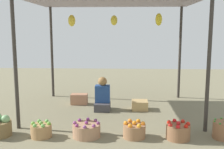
{
  "coord_description": "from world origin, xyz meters",
  "views": [
    {
      "loc": [
        0.25,
        -6.23,
        1.85
      ],
      "look_at": [
        0.0,
        -0.66,
        0.95
      ],
      "focal_mm": 44.05,
      "sensor_mm": 36.0,
      "label": 1
    }
  ],
  "objects_px": {
    "basket_green_apples": "(41,130)",
    "wooden_crate_stacked_rear": "(140,105)",
    "basket_red_tomatoes": "(178,131)",
    "basket_green_chilies": "(224,130)",
    "wooden_crate_near_vendor": "(79,99)",
    "basket_purple_onions": "(87,130)",
    "vendor_person": "(102,97)",
    "basket_oranges": "(134,130)"
  },
  "relations": [
    {
      "from": "basket_green_apples",
      "to": "wooden_crate_near_vendor",
      "type": "distance_m",
      "value": 2.2
    },
    {
      "from": "vendor_person",
      "to": "basket_purple_onions",
      "type": "relative_size",
      "value": 1.6
    },
    {
      "from": "vendor_person",
      "to": "basket_oranges",
      "type": "bearing_deg",
      "value": -67.59
    },
    {
      "from": "vendor_person",
      "to": "basket_oranges",
      "type": "distance_m",
      "value": 1.81
    },
    {
      "from": "basket_green_chilies",
      "to": "wooden_crate_near_vendor",
      "type": "height_order",
      "value": "basket_green_chilies"
    },
    {
      "from": "basket_green_chilies",
      "to": "wooden_crate_stacked_rear",
      "type": "xyz_separation_m",
      "value": [
        -1.36,
        1.68,
        -0.04
      ]
    },
    {
      "from": "basket_green_chilies",
      "to": "basket_red_tomatoes",
      "type": "bearing_deg",
      "value": -175.48
    },
    {
      "from": "wooden_crate_stacked_rear",
      "to": "basket_oranges",
      "type": "bearing_deg",
      "value": -96.29
    },
    {
      "from": "basket_purple_onions",
      "to": "basket_green_apples",
      "type": "bearing_deg",
      "value": -176.41
    },
    {
      "from": "basket_oranges",
      "to": "basket_red_tomatoes",
      "type": "distance_m",
      "value": 0.75
    },
    {
      "from": "vendor_person",
      "to": "basket_green_apples",
      "type": "bearing_deg",
      "value": -118.75
    },
    {
      "from": "vendor_person",
      "to": "basket_red_tomatoes",
      "type": "xyz_separation_m",
      "value": [
        1.44,
        -1.7,
        -0.16
      ]
    },
    {
      "from": "basket_red_tomatoes",
      "to": "basket_green_chilies",
      "type": "relative_size",
      "value": 1.07
    },
    {
      "from": "basket_purple_onions",
      "to": "wooden_crate_near_vendor",
      "type": "relative_size",
      "value": 1.2
    },
    {
      "from": "basket_green_apples",
      "to": "basket_green_chilies",
      "type": "distance_m",
      "value": 3.18
    },
    {
      "from": "basket_oranges",
      "to": "basket_green_chilies",
      "type": "bearing_deg",
      "value": 1.12
    },
    {
      "from": "basket_green_apples",
      "to": "basket_oranges",
      "type": "bearing_deg",
      "value": 1.83
    },
    {
      "from": "basket_oranges",
      "to": "wooden_crate_stacked_rear",
      "type": "bearing_deg",
      "value": 83.71
    },
    {
      "from": "basket_green_apples",
      "to": "wooden_crate_stacked_rear",
      "type": "distance_m",
      "value": 2.53
    },
    {
      "from": "basket_purple_onions",
      "to": "vendor_person",
      "type": "bearing_deg",
      "value": 84.85
    },
    {
      "from": "basket_red_tomatoes",
      "to": "wooden_crate_stacked_rear",
      "type": "distance_m",
      "value": 1.84
    },
    {
      "from": "wooden_crate_near_vendor",
      "to": "wooden_crate_stacked_rear",
      "type": "distance_m",
      "value": 1.56
    },
    {
      "from": "basket_red_tomatoes",
      "to": "basket_green_chilies",
      "type": "xyz_separation_m",
      "value": [
        0.8,
        0.06,
        0.01
      ]
    },
    {
      "from": "basket_green_apples",
      "to": "basket_red_tomatoes",
      "type": "bearing_deg",
      "value": 0.46
    },
    {
      "from": "basket_green_apples",
      "to": "basket_green_chilies",
      "type": "xyz_separation_m",
      "value": [
        3.18,
        0.08,
        0.03
      ]
    },
    {
      "from": "wooden_crate_near_vendor",
      "to": "wooden_crate_stacked_rear",
      "type": "height_order",
      "value": "wooden_crate_near_vendor"
    },
    {
      "from": "basket_red_tomatoes",
      "to": "basket_purple_onions",
      "type": "bearing_deg",
      "value": 178.89
    },
    {
      "from": "basket_green_apples",
      "to": "basket_purple_onions",
      "type": "bearing_deg",
      "value": 3.59
    },
    {
      "from": "basket_green_chilies",
      "to": "wooden_crate_stacked_rear",
      "type": "distance_m",
      "value": 2.17
    },
    {
      "from": "vendor_person",
      "to": "wooden_crate_near_vendor",
      "type": "height_order",
      "value": "vendor_person"
    },
    {
      "from": "vendor_person",
      "to": "basket_red_tomatoes",
      "type": "relative_size",
      "value": 1.89
    },
    {
      "from": "basket_purple_onions",
      "to": "basket_green_chilies",
      "type": "relative_size",
      "value": 1.26
    },
    {
      "from": "basket_red_tomatoes",
      "to": "basket_green_chilies",
      "type": "bearing_deg",
      "value": 4.52
    },
    {
      "from": "basket_green_apples",
      "to": "basket_purple_onions",
      "type": "xyz_separation_m",
      "value": [
        0.79,
        0.05,
        -0.0
      ]
    },
    {
      "from": "vendor_person",
      "to": "basket_purple_onions",
      "type": "xyz_separation_m",
      "value": [
        -0.15,
        -1.67,
        -0.18
      ]
    },
    {
      "from": "basket_purple_onions",
      "to": "basket_oranges",
      "type": "bearing_deg",
      "value": 0.16
    },
    {
      "from": "basket_purple_onions",
      "to": "wooden_crate_stacked_rear",
      "type": "xyz_separation_m",
      "value": [
        1.03,
        1.72,
        -0.01
      ]
    },
    {
      "from": "vendor_person",
      "to": "basket_oranges",
      "type": "xyz_separation_m",
      "value": [
        0.69,
        -1.66,
        -0.17
      ]
    },
    {
      "from": "basket_red_tomatoes",
      "to": "wooden_crate_near_vendor",
      "type": "bearing_deg",
      "value": 133.73
    },
    {
      "from": "basket_purple_onions",
      "to": "basket_red_tomatoes",
      "type": "distance_m",
      "value": 1.59
    },
    {
      "from": "wooden_crate_near_vendor",
      "to": "basket_red_tomatoes",
      "type": "bearing_deg",
      "value": -46.27
    },
    {
      "from": "basket_green_chilies",
      "to": "wooden_crate_stacked_rear",
      "type": "bearing_deg",
      "value": 129.0
    }
  ]
}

